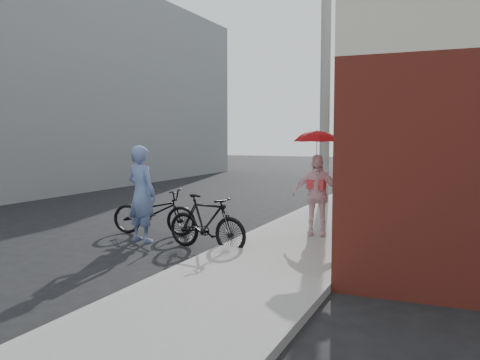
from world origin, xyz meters
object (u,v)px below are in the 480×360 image
Objects in this scene: utility_pole at (325,83)px; officer at (142,194)px; bike_right at (207,222)px; bike_left at (154,212)px; kimono_woman at (316,195)px; planter at (346,217)px.

officer is at bearing -107.21° from utility_pole.
utility_pole is 7.12m from bike_right.
officer is 1.03× the size of bike_left.
bike_right is at bearing -170.55° from officer.
planter is at bearing 71.19° from kimono_woman.
planter is (3.25, 3.07, -0.69)m from officer.
officer is 4.53m from planter.
kimono_woman is at bearing -37.88° from bike_right.
kimono_woman is 3.89× the size of planter.
utility_pole is at bearing 91.03° from kimono_woman.
kimono_woman is at bearing -87.77° from bike_left.
officer is 4.63× the size of planter.
bike_right is 2.22m from kimono_woman.
planter is (1.30, -3.23, -3.28)m from utility_pole.
officer reaches higher than bike_left.
bike_right is at bearing -94.45° from utility_pole.
bike_right is at bearing -147.62° from kimono_woman.
bike_right is 1.06× the size of kimono_woman.
bike_right is 3.68m from planter.
utility_pole is 5.67m from kimono_woman.
bike_left is 1.15× the size of kimono_woman.
bike_left is at bearing 71.72° from bike_right.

